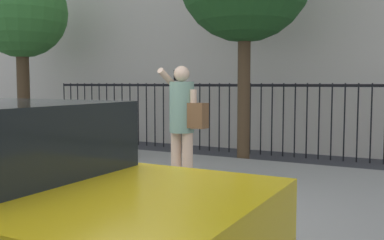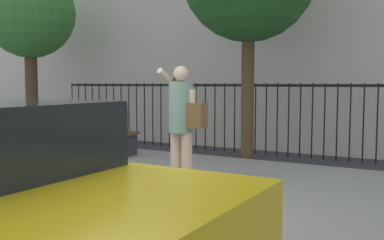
{
  "view_description": "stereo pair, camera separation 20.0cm",
  "coord_description": "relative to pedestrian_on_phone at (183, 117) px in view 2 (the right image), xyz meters",
  "views": [
    {
      "loc": [
        3.2,
        -3.56,
        1.59
      ],
      "look_at": [
        0.17,
        2.08,
        1.07
      ],
      "focal_mm": 41.76,
      "sensor_mm": 36.0,
      "label": 1
    },
    {
      "loc": [
        3.37,
        -3.46,
        1.59
      ],
      "look_at": [
        0.17,
        2.08,
        1.07
      ],
      "focal_mm": 41.76,
      "sensor_mm": 36.0,
      "label": 2
    }
  ],
  "objects": [
    {
      "name": "iron_fence",
      "position": [
        -0.2,
        4.12,
        -0.11
      ],
      "size": [
        12.03,
        0.04,
        1.6
      ],
      "color": "black",
      "rests_on": "ground"
    },
    {
      "name": "street_tree_near",
      "position": [
        -6.36,
        2.84,
        2.26
      ],
      "size": [
        2.34,
        2.34,
        4.6
      ],
      "color": "#4C3823",
      "rests_on": "ground"
    },
    {
      "name": "pedestrian_on_phone",
      "position": [
        0.0,
        0.0,
        0.0
      ],
      "size": [
        0.69,
        0.5,
        1.68
      ],
      "color": "beige",
      "rests_on": "sidewalk"
    },
    {
      "name": "street_bench",
      "position": [
        -2.99,
        1.67,
        -0.48
      ],
      "size": [
        1.6,
        0.45,
        0.95
      ],
      "color": "brown",
      "rests_on": "sidewalk"
    },
    {
      "name": "sidewalk",
      "position": [
        -0.2,
        0.42,
        -1.05
      ],
      "size": [
        28.0,
        4.4,
        0.15
      ],
      "primitive_type": "cube",
      "color": "gray",
      "rests_on": "ground"
    },
    {
      "name": "ground_plane",
      "position": [
        -0.2,
        -1.78,
        -1.13
      ],
      "size": [
        60.0,
        60.0,
        0.0
      ],
      "primitive_type": "plane",
      "color": "#333338"
    }
  ]
}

